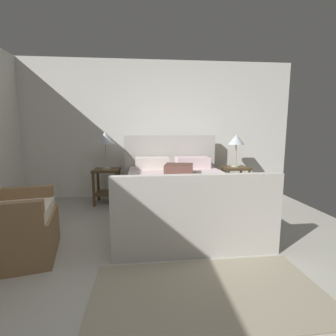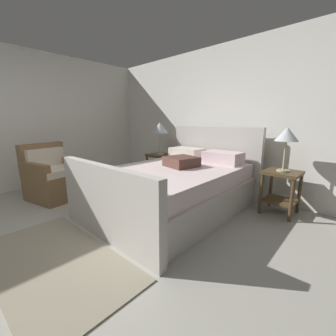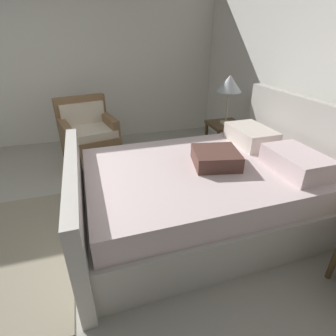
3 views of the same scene
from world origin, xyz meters
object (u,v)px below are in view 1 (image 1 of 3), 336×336
Objects in this scene: bed at (179,193)px; table_lamp_right at (236,141)px; nightstand_right at (235,177)px; table_lamp_left at (105,139)px; armchair at (7,225)px; nightstand_left at (107,180)px.

bed is 1.62m from table_lamp_right.
nightstand_right is (1.15, 0.87, 0.05)m from bed.
table_lamp_left is 2.10m from armchair.
table_lamp_left is at bearing 144.66° from bed.
bed is 2.59× the size of armchair.
nightstand_right is at bearing 37.28° from bed.
table_lamp_right is at bearing 1.54° from table_lamp_left.
table_lamp_right is at bearing 33.02° from armchair.
armchair is (-0.64, -1.85, -0.77)m from table_lamp_left.
table_lamp_left is (-2.30, -0.06, 0.04)m from table_lamp_right.
bed is 3.68× the size of table_lamp_left.
bed is 3.89× the size of nightstand_right.
nightstand_left is at bearing 70.90° from armchair.
bed reaches higher than nightstand_right.
armchair is at bearing -109.10° from nightstand_left.
armchair reaches higher than nightstand_right.
table_lamp_left is (-0.00, 0.00, 0.71)m from nightstand_left.
nightstand_left is at bearing 144.66° from bed.
nightstand_right is 2.40m from table_lamp_left.
nightstand_right is 0.67× the size of armchair.
nightstand_left is at bearing -178.46° from nightstand_right.
bed is 1.45m from nightstand_right.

